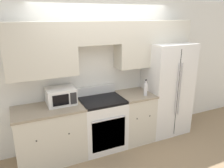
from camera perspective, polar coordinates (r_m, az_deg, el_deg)
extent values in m
plane|color=#937A5B|center=(4.04, 1.94, -17.35)|extent=(12.00, 12.00, 0.00)
cube|color=white|center=(4.05, -2.09, 3.03)|extent=(8.00, 0.06, 2.60)
cube|color=beige|center=(3.48, -18.08, 8.40)|extent=(1.06, 0.33, 0.83)
cube|color=beige|center=(3.68, -3.92, 13.22)|extent=(0.75, 0.33, 0.37)
cube|color=beige|center=(4.22, 10.53, 10.40)|extent=(1.46, 0.33, 0.83)
cube|color=beige|center=(3.78, -15.80, -12.77)|extent=(1.06, 0.62, 0.89)
cube|color=gray|center=(3.58, -16.41, -6.33)|extent=(1.09, 0.64, 0.03)
sphere|color=black|center=(3.43, -19.14, -13.84)|extent=(0.03, 0.03, 0.03)
sphere|color=black|center=(3.49, -11.16, -12.60)|extent=(0.03, 0.03, 0.03)
cube|color=beige|center=(4.25, 5.88, -8.61)|extent=(0.59, 0.62, 0.89)
cube|color=gray|center=(4.07, 6.08, -2.75)|extent=(0.62, 0.64, 0.03)
sphere|color=black|center=(3.90, 6.54, -8.99)|extent=(0.03, 0.03, 0.03)
sphere|color=black|center=(4.03, 9.81, -8.21)|extent=(0.03, 0.03, 0.03)
cube|color=white|center=(3.98, -2.63, -10.47)|extent=(0.75, 0.62, 0.89)
cube|color=black|center=(3.76, -0.81, -13.04)|extent=(0.60, 0.01, 0.57)
cube|color=black|center=(3.79, -2.72, -4.28)|extent=(0.75, 0.62, 0.04)
cube|color=white|center=(4.00, -4.26, -1.59)|extent=(0.75, 0.04, 0.16)
cylinder|color=silver|center=(3.60, -0.66, -9.22)|extent=(0.60, 0.02, 0.02)
cube|color=white|center=(4.51, 13.72, -1.12)|extent=(0.87, 0.73, 1.82)
cube|color=black|center=(4.26, 16.70, -2.51)|extent=(0.01, 0.01, 1.67)
cylinder|color=#B7B7BC|center=(4.19, 16.67, -1.52)|extent=(0.02, 0.02, 1.00)
cylinder|color=#B7B7BC|center=(4.23, 17.39, -1.38)|extent=(0.02, 0.02, 1.00)
cube|color=white|center=(3.65, -13.22, -3.04)|extent=(0.46, 0.38, 0.27)
cube|color=black|center=(3.46, -13.21, -4.15)|extent=(0.25, 0.01, 0.17)
cube|color=#262628|center=(3.50, -10.01, -3.69)|extent=(0.10, 0.01, 0.19)
cylinder|color=silver|center=(3.97, 8.75, -1.47)|extent=(0.07, 0.07, 0.22)
cylinder|color=silver|center=(3.93, 8.85, 0.44)|extent=(0.03, 0.03, 0.06)
cylinder|color=black|center=(3.92, 8.88, 1.02)|extent=(0.03, 0.03, 0.02)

